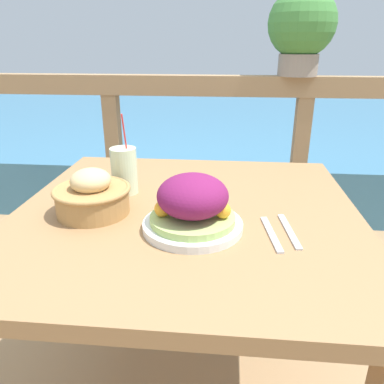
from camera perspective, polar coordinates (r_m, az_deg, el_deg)
name	(u,v)px	position (r m, az deg, el deg)	size (l,w,h in m)	color
patio_table	(187,239)	(1.10, -0.81, -7.12)	(0.96, 0.96, 0.70)	#997047
railing_fence	(205,136)	(1.83, 1.99, 8.55)	(2.80, 0.08, 1.00)	#937551
sea_backdrop	(218,131)	(4.38, 3.99, 9.28)	(12.00, 4.00, 0.38)	teal
salad_plate	(193,206)	(0.92, 0.10, -2.22)	(0.25, 0.25, 0.14)	silver
drink_glass	(124,171)	(1.17, -10.29, 3.21)	(0.08, 0.08, 0.25)	beige
bread_basket	(92,196)	(1.05, -14.97, -0.52)	(0.21, 0.21, 0.13)	#AD7F47
potted_plant	(302,28)	(1.80, 16.35, 22.91)	(0.29, 0.29, 0.36)	gray
fork	(271,234)	(0.94, 11.99, -6.24)	(0.04, 0.18, 0.00)	silver
knife	(289,231)	(0.96, 14.59, -5.75)	(0.04, 0.18, 0.00)	silver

